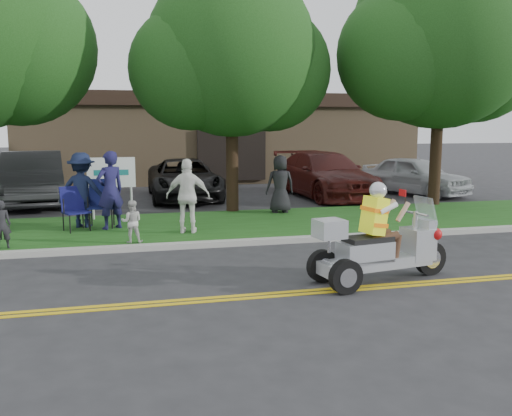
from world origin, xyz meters
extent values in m
plane|color=#28282B|center=(0.00, 0.00, 0.00)|extent=(120.00, 120.00, 0.00)
cube|color=gold|center=(0.00, -0.58, 0.01)|extent=(60.00, 0.10, 0.01)
cube|color=gold|center=(0.00, -0.42, 0.01)|extent=(60.00, 0.10, 0.01)
cube|color=#A8A89E|center=(0.00, 3.05, 0.06)|extent=(60.00, 0.25, 0.12)
cube|color=#1A4512|center=(0.00, 5.20, 0.06)|extent=(60.00, 4.00, 0.10)
cube|color=#9E7F5B|center=(2.00, 19.00, 2.00)|extent=(18.00, 8.00, 4.00)
cube|color=black|center=(2.00, 14.95, 3.70)|extent=(18.00, 0.30, 0.60)
sphere|color=#1A4213|center=(-5.15, 7.30, 4.59)|extent=(4.05, 4.05, 4.05)
cylinder|color=#332114|center=(0.50, 7.20, 2.10)|extent=(0.36, 0.36, 4.20)
sphere|color=#1A4213|center=(0.50, 7.20, 4.65)|extent=(4.80, 4.80, 4.80)
sphere|color=#1A4213|center=(1.70, 7.50, 4.20)|extent=(3.60, 3.60, 3.60)
sphere|color=#1A4213|center=(-0.70, 7.00, 4.12)|extent=(3.36, 3.36, 3.36)
cylinder|color=#332114|center=(7.00, 7.00, 2.38)|extent=(0.36, 0.36, 4.76)
sphere|color=#1A4213|center=(7.00, 7.00, 5.27)|extent=(5.60, 5.60, 5.60)
sphere|color=#1A4213|center=(8.40, 7.30, 4.76)|extent=(4.20, 4.20, 4.20)
sphere|color=#1A4213|center=(5.60, 6.80, 4.68)|extent=(3.92, 3.92, 3.92)
cylinder|color=silver|center=(-3.40, 6.60, 0.55)|extent=(0.06, 0.06, 1.10)
cylinder|color=silver|center=(-2.40, 6.60, 0.55)|extent=(0.06, 0.06, 1.10)
cube|color=white|center=(-2.90, 6.60, 1.35)|extent=(1.25, 0.06, 0.80)
cylinder|color=black|center=(2.60, -0.03, 0.29)|extent=(0.60, 0.23, 0.59)
cylinder|color=black|center=(0.73, -0.71, 0.27)|extent=(0.57, 0.24, 0.55)
cylinder|color=black|center=(0.61, -0.01, 0.27)|extent=(0.57, 0.24, 0.55)
cube|color=silver|center=(1.54, -0.21, 0.33)|extent=(1.91, 0.75, 0.18)
cube|color=silver|center=(1.25, -0.26, 0.54)|extent=(0.94, 0.59, 0.34)
cube|color=black|center=(1.30, -0.25, 0.74)|extent=(0.84, 0.54, 0.10)
cube|color=silver|center=(2.31, -0.08, 0.59)|extent=(0.51, 0.54, 0.54)
cube|color=silver|center=(2.45, -0.06, 1.16)|extent=(0.26, 0.48, 0.48)
cube|color=silver|center=(0.57, -0.37, 0.98)|extent=(0.50, 0.48, 0.29)
sphere|color=#B20C0F|center=(2.56, -0.18, 0.76)|extent=(0.22, 0.22, 0.22)
cube|color=yellow|center=(1.40, -0.23, 1.14)|extent=(0.40, 0.44, 0.64)
sphere|color=silver|center=(1.46, -0.22, 1.55)|extent=(0.28, 0.28, 0.28)
cylinder|color=black|center=(-3.43, 5.16, 0.35)|extent=(0.03, 0.03, 0.49)
cylinder|color=black|center=(-2.89, 5.12, 0.35)|extent=(0.03, 0.03, 0.49)
cylinder|color=black|center=(-3.39, 5.65, 0.35)|extent=(0.03, 0.03, 0.49)
cylinder|color=black|center=(-2.86, 5.61, 0.35)|extent=(0.03, 0.03, 0.49)
cube|color=#0E1342|center=(-3.14, 5.38, 0.61)|extent=(0.65, 0.60, 0.04)
cube|color=#0E1342|center=(-3.12, 5.65, 0.94)|extent=(0.62, 0.22, 0.66)
cylinder|color=black|center=(-3.83, 4.74, 0.33)|extent=(0.03, 0.03, 0.44)
cylinder|color=black|center=(-3.39, 4.94, 0.33)|extent=(0.03, 0.03, 0.44)
cylinder|color=black|center=(-4.02, 5.13, 0.33)|extent=(0.03, 0.03, 0.44)
cylinder|color=black|center=(-3.58, 5.34, 0.33)|extent=(0.03, 0.03, 0.44)
cube|color=#10114F|center=(-3.70, 5.04, 0.56)|extent=(0.71, 0.69, 0.04)
cube|color=#10114F|center=(-3.81, 5.25, 0.86)|extent=(0.57, 0.38, 0.60)
imported|color=#1C1947|center=(-2.91, 5.13, 1.05)|extent=(0.82, 0.73, 1.89)
imported|color=white|center=(-1.14, 4.19, 0.97)|extent=(1.08, 0.63, 1.73)
imported|color=#141C39|center=(-3.58, 5.54, 1.02)|extent=(1.32, 0.95, 1.84)
imported|color=black|center=(1.76, 6.52, 0.93)|extent=(0.83, 0.55, 1.65)
imported|color=black|center=(-5.02, 3.45, 0.60)|extent=(0.40, 0.29, 1.00)
imported|color=beige|center=(-2.44, 3.40, 0.56)|extent=(0.48, 0.39, 0.91)
imported|color=#292A2C|center=(-5.50, 10.68, 0.87)|extent=(2.52, 5.46, 1.73)
imported|color=black|center=(-0.53, 10.75, 0.71)|extent=(2.39, 5.11, 1.42)
imported|color=#441310|center=(4.50, 10.13, 0.81)|extent=(2.73, 5.77, 1.62)
imported|color=#B3B5BA|center=(8.00, 9.95, 0.73)|extent=(3.26, 4.59, 1.45)
camera|label=1|loc=(-2.55, -8.28, 2.61)|focal=38.00mm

